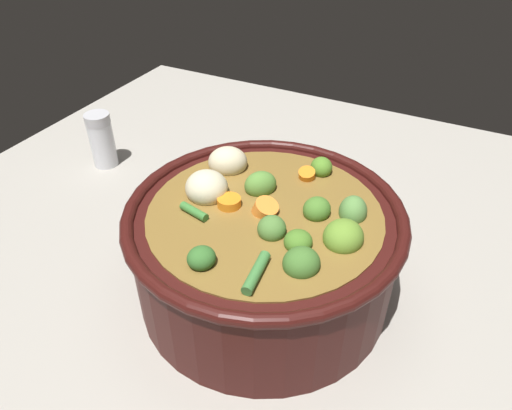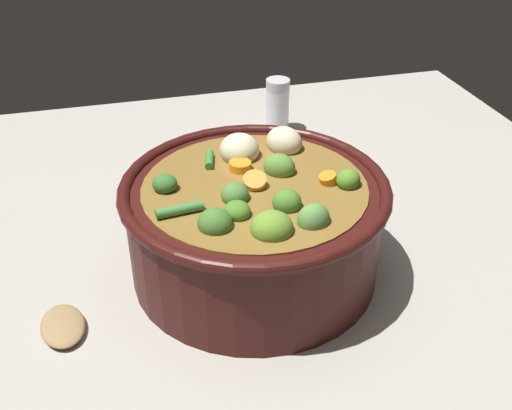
# 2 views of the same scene
# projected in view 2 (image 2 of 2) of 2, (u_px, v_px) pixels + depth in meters

# --- Properties ---
(ground_plane) EXTENTS (1.10, 1.10, 0.00)m
(ground_plane) POSITION_uv_depth(u_px,v_px,m) (255.00, 269.00, 0.74)
(ground_plane) COLOR #9E998E
(cooking_pot) EXTENTS (0.30, 0.30, 0.15)m
(cooking_pot) POSITION_uv_depth(u_px,v_px,m) (255.00, 224.00, 0.70)
(cooking_pot) COLOR #38110F
(cooking_pot) RESTS_ON ground_plane
(salt_shaker) EXTENTS (0.04, 0.04, 0.09)m
(salt_shaker) POSITION_uv_depth(u_px,v_px,m) (278.00, 105.00, 1.03)
(salt_shaker) COLOR silver
(salt_shaker) RESTS_ON ground_plane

